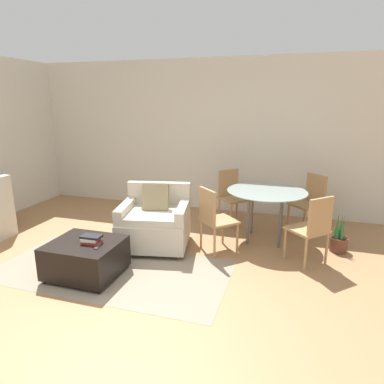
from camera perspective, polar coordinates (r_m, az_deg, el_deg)
ground_plane at (r=3.60m, az=-14.53°, el=-19.49°), size 20.00×20.00×0.00m
wall_back at (r=6.41m, az=2.16°, el=9.22°), size 12.00×0.06×2.75m
area_rug at (r=4.42m, az=-13.10°, el=-12.49°), size 2.85×1.41×0.01m
armchair at (r=4.87m, az=-6.17°, el=-5.05°), size 1.08×1.05×0.89m
ottoman at (r=4.28m, az=-17.29°, el=-10.32°), size 0.80×0.71×0.42m
book_stack at (r=4.13m, az=-16.45°, el=-7.55°), size 0.24×0.18×0.09m
tv_remote_primary at (r=4.04m, az=-15.35°, el=-8.67°), size 0.07×0.17×0.01m
potted_plant at (r=6.62m, az=-28.80°, el=-2.67°), size 0.33×0.33×0.96m
dining_table at (r=5.05m, az=12.33°, el=-0.67°), size 1.14×1.14×0.76m
dining_chair_near_left at (r=4.60m, az=3.64°, el=-4.01°), size 0.59×0.59×0.90m
dining_chair_near_right at (r=4.49m, az=19.50°, el=-5.33°), size 0.59×0.59×0.90m
dining_chair_far_left at (r=5.78m, az=6.61°, el=-0.14°), size 0.59×0.59×0.90m
dining_chair_far_right at (r=5.69m, az=19.14°, el=-1.10°), size 0.59×0.59×0.90m
potted_plant_small at (r=5.14m, az=23.30°, el=-7.38°), size 0.23×0.23×0.57m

